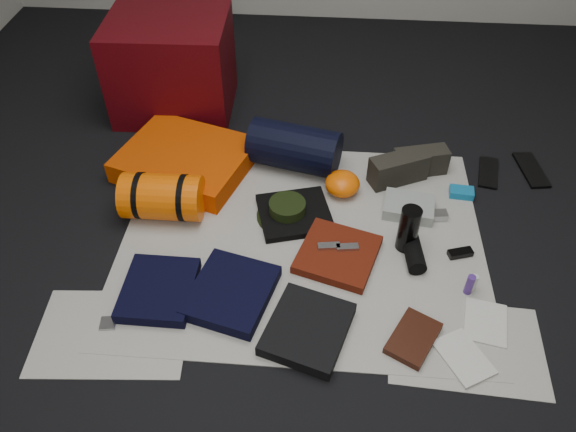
# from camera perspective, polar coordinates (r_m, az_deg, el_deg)

# --- Properties ---
(floor) EXTENTS (4.50, 4.50, 0.02)m
(floor) POSITION_cam_1_polar(r_m,az_deg,el_deg) (2.53, 1.43, -2.56)
(floor) COLOR black
(floor) RESTS_ON ground
(newspaper_mat) EXTENTS (1.60, 1.30, 0.01)m
(newspaper_mat) POSITION_cam_1_polar(r_m,az_deg,el_deg) (2.52, 1.44, -2.35)
(newspaper_mat) COLOR beige
(newspaper_mat) RESTS_ON floor
(newspaper_sheet_front_left) EXTENTS (0.61, 0.44, 0.00)m
(newspaper_sheet_front_left) POSITION_cam_1_polar(r_m,az_deg,el_deg) (2.31, -17.41, -11.22)
(newspaper_sheet_front_left) COLOR beige
(newspaper_sheet_front_left) RESTS_ON floor
(newspaper_sheet_front_right) EXTENTS (0.60, 0.43, 0.00)m
(newspaper_sheet_front_right) POSITION_cam_1_polar(r_m,az_deg,el_deg) (2.28, 17.58, -12.38)
(newspaper_sheet_front_right) COLOR beige
(newspaper_sheet_front_right) RESTS_ON floor
(red_cabinet) EXTENTS (0.65, 0.55, 0.53)m
(red_cabinet) POSITION_cam_1_polar(r_m,az_deg,el_deg) (3.27, -11.70, 14.73)
(red_cabinet) COLOR #46050A
(red_cabinet) RESTS_ON floor
(sleeping_pad) EXTENTS (0.73, 0.66, 0.11)m
(sleeping_pad) POSITION_cam_1_polar(r_m,az_deg,el_deg) (2.89, -10.35, 5.68)
(sleeping_pad) COLOR #CC3F02
(sleeping_pad) RESTS_ON newspaper_mat
(stuff_sack) EXTENTS (0.36, 0.22, 0.21)m
(stuff_sack) POSITION_cam_1_polar(r_m,az_deg,el_deg) (2.62, -12.64, 1.91)
(stuff_sack) COLOR #E75603
(stuff_sack) RESTS_ON newspaper_mat
(sack_strap_left) EXTENTS (0.02, 0.22, 0.22)m
(sack_strap_left) POSITION_cam_1_polar(r_m,az_deg,el_deg) (2.64, -14.73, 2.03)
(sack_strap_left) COLOR black
(sack_strap_left) RESTS_ON newspaper_mat
(sack_strap_right) EXTENTS (0.02, 0.22, 0.22)m
(sack_strap_right) POSITION_cam_1_polar(r_m,az_deg,el_deg) (2.59, -10.52, 1.83)
(sack_strap_right) COLOR black
(sack_strap_right) RESTS_ON newspaper_mat
(navy_duffel) EXTENTS (0.49, 0.33, 0.23)m
(navy_duffel) POSITION_cam_1_polar(r_m,az_deg,el_deg) (2.82, 0.66, 6.99)
(navy_duffel) COLOR black
(navy_duffel) RESTS_ON newspaper_mat
(boonie_brim) EXTENTS (0.31, 0.31, 0.01)m
(boonie_brim) POSITION_cam_1_polar(r_m,az_deg,el_deg) (2.61, -0.07, 0.08)
(boonie_brim) COLOR black
(boonie_brim) RESTS_ON newspaper_mat
(boonie_crown) EXTENTS (0.17, 0.17, 0.07)m
(boonie_crown) POSITION_cam_1_polar(r_m,az_deg,el_deg) (2.58, -0.07, 0.74)
(boonie_crown) COLOR black
(boonie_crown) RESTS_ON boonie_brim
(hiking_boot_left) EXTENTS (0.30, 0.22, 0.14)m
(hiking_boot_left) POSITION_cam_1_polar(r_m,az_deg,el_deg) (2.81, 11.14, 4.73)
(hiking_boot_left) COLOR #292620
(hiking_boot_left) RESTS_ON newspaper_mat
(hiking_boot_right) EXTENTS (0.28, 0.16, 0.13)m
(hiking_boot_right) POSITION_cam_1_polar(r_m,az_deg,el_deg) (2.89, 13.32, 5.43)
(hiking_boot_right) COLOR #292620
(hiking_boot_right) RESTS_ON newspaper_mat
(flip_flop_left) EXTENTS (0.14, 0.26, 0.01)m
(flip_flop_left) POSITION_cam_1_polar(r_m,az_deg,el_deg) (3.02, 19.67, 4.19)
(flip_flop_left) COLOR black
(flip_flop_left) RESTS_ON floor
(flip_flop_right) EXTENTS (0.14, 0.29, 0.02)m
(flip_flop_right) POSITION_cam_1_polar(r_m,az_deg,el_deg) (3.12, 23.47, 4.32)
(flip_flop_right) COLOR black
(flip_flop_right) RESTS_ON floor
(trousers_navy_a) EXTENTS (0.29, 0.33, 0.05)m
(trousers_navy_a) POSITION_cam_1_polar(r_m,az_deg,el_deg) (2.35, -13.00, -7.30)
(trousers_navy_a) COLOR black
(trousers_navy_a) RESTS_ON newspaper_mat
(trousers_navy_b) EXTENTS (0.39, 0.42, 0.05)m
(trousers_navy_b) POSITION_cam_1_polar(r_m,az_deg,el_deg) (2.29, -5.79, -7.72)
(trousers_navy_b) COLOR black
(trousers_navy_b) RESTS_ON newspaper_mat
(trousers_charcoal) EXTENTS (0.37, 0.40, 0.05)m
(trousers_charcoal) POSITION_cam_1_polar(r_m,az_deg,el_deg) (2.18, 2.00, -11.40)
(trousers_charcoal) COLOR black
(trousers_charcoal) RESTS_ON newspaper_mat
(black_tshirt) EXTENTS (0.39, 0.38, 0.03)m
(black_tshirt) POSITION_cam_1_polar(r_m,az_deg,el_deg) (2.60, 0.68, 0.23)
(black_tshirt) COLOR black
(black_tshirt) RESTS_ON newspaper_mat
(red_shirt) EXTENTS (0.40, 0.40, 0.04)m
(red_shirt) POSITION_cam_1_polar(r_m,az_deg,el_deg) (2.43, 5.07, -3.90)
(red_shirt) COLOR #561609
(red_shirt) RESTS_ON newspaper_mat
(orange_stuff_sack) EXTENTS (0.22, 0.22, 0.11)m
(orange_stuff_sack) POSITION_cam_1_polar(r_m,az_deg,el_deg) (2.71, 5.54, 3.29)
(orange_stuff_sack) COLOR #E75603
(orange_stuff_sack) RESTS_ON newspaper_mat
(first_aid_pouch) EXTENTS (0.25, 0.21, 0.06)m
(first_aid_pouch) POSITION_cam_1_polar(r_m,az_deg,el_deg) (2.68, 12.16, 0.91)
(first_aid_pouch) COLOR gray
(first_aid_pouch) RESTS_ON newspaper_mat
(water_bottle) EXTENTS (0.09, 0.09, 0.22)m
(water_bottle) POSITION_cam_1_polar(r_m,az_deg,el_deg) (2.46, 12.13, -1.30)
(water_bottle) COLOR black
(water_bottle) RESTS_ON newspaper_mat
(speaker) EXTENTS (0.10, 0.21, 0.08)m
(speaker) POSITION_cam_1_polar(r_m,az_deg,el_deg) (2.47, 12.61, -3.55)
(speaker) COLOR black
(speaker) RESTS_ON newspaper_mat
(compact_camera) EXTENTS (0.09, 0.06, 0.04)m
(compact_camera) POSITION_cam_1_polar(r_m,az_deg,el_deg) (2.68, 14.93, 0.06)
(compact_camera) COLOR #A7A7AC
(compact_camera) RESTS_ON newspaper_mat
(cyan_case) EXTENTS (0.12, 0.08, 0.04)m
(cyan_case) POSITION_cam_1_polar(r_m,az_deg,el_deg) (2.83, 17.21, 2.31)
(cyan_case) COLOR #10679B
(cyan_case) RESTS_ON newspaper_mat
(toiletry_purple) EXTENTS (0.04, 0.04, 0.10)m
(toiletry_purple) POSITION_cam_1_polar(r_m,az_deg,el_deg) (2.39, 17.96, -6.64)
(toiletry_purple) COLOR #46267A
(toiletry_purple) RESTS_ON newspaper_mat
(toiletry_clear) EXTENTS (0.03, 0.03, 0.08)m
(toiletry_clear) POSITION_cam_1_polar(r_m,az_deg,el_deg) (2.41, 18.33, -6.47)
(toiletry_clear) COLOR silver
(toiletry_clear) RESTS_ON newspaper_mat
(paperback_book) EXTENTS (0.24, 0.27, 0.03)m
(paperback_book) POSITION_cam_1_polar(r_m,az_deg,el_deg) (2.22, 12.61, -12.00)
(paperback_book) COLOR black
(paperback_book) RESTS_ON newspaper_mat
(map_booklet) EXTENTS (0.23, 0.26, 0.01)m
(map_booklet) POSITION_cam_1_polar(r_m,az_deg,el_deg) (2.23, 17.40, -13.54)
(map_booklet) COLOR beige
(map_booklet) RESTS_ON newspaper_mat
(map_printout) EXTENTS (0.20, 0.23, 0.01)m
(map_printout) POSITION_cam_1_polar(r_m,az_deg,el_deg) (2.36, 19.43, -10.13)
(map_printout) COLOR beige
(map_printout) RESTS_ON newspaper_mat
(sunglasses) EXTENTS (0.11, 0.07, 0.03)m
(sunglasses) POSITION_cam_1_polar(r_m,az_deg,el_deg) (2.55, 17.10, -3.62)
(sunglasses) COLOR black
(sunglasses) RESTS_ON newspaper_mat
(key_cluster) EXTENTS (0.07, 0.07, 0.01)m
(key_cluster) POSITION_cam_1_polar(r_m,az_deg,el_deg) (2.33, -17.79, -10.34)
(key_cluster) COLOR #A7A7AC
(key_cluster) RESTS_ON newspaper_mat
(tape_roll) EXTENTS (0.05, 0.05, 0.04)m
(tape_roll) POSITION_cam_1_polar(r_m,az_deg,el_deg) (2.60, 1.17, 1.19)
(tape_roll) COLOR silver
(tape_roll) RESTS_ON black_tshirt
(energy_bar_a) EXTENTS (0.10, 0.05, 0.01)m
(energy_bar_a) POSITION_cam_1_polar(r_m,az_deg,el_deg) (2.42, 4.18, -3.05)
(energy_bar_a) COLOR #A7A7AC
(energy_bar_a) RESTS_ON red_shirt
(energy_bar_b) EXTENTS (0.10, 0.05, 0.01)m
(energy_bar_b) POSITION_cam_1_polar(r_m,az_deg,el_deg) (2.42, 6.07, -3.15)
(energy_bar_b) COLOR #A7A7AC
(energy_bar_b) RESTS_ON red_shirt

